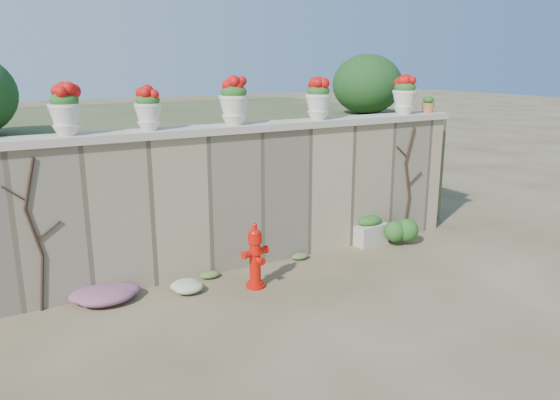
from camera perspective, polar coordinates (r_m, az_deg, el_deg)
ground at (r=6.83m, az=1.67°, el=-11.52°), size 80.00×80.00×0.00m
stone_wall at (r=7.98m, az=-5.08°, el=-0.06°), size 8.00×0.40×2.00m
wall_cap at (r=7.79m, az=-5.25°, el=7.44°), size 8.10×0.52×0.10m
raised_fill at (r=10.90m, az=-12.25°, el=3.58°), size 9.00×6.00×2.00m
back_shrub_right at (r=10.58m, az=9.09°, el=11.86°), size 1.30×1.30×1.10m
vine_left at (r=7.11m, az=-24.21°, el=-3.20°), size 0.60×0.04×1.91m
vine_right at (r=9.60m, az=13.24°, el=2.02°), size 0.60×0.04×1.91m
fire_hydrant at (r=7.33m, az=-2.61°, el=-5.83°), size 0.39×0.28×0.90m
planter_box at (r=9.23m, az=9.32°, el=-3.19°), size 0.61×0.40×0.49m
green_shrub at (r=9.25m, az=12.32°, el=-2.93°), size 0.59×0.53×0.56m
magenta_clump at (r=7.33m, az=-17.97°, el=-9.35°), size 0.90×0.60×0.24m
white_flowers at (r=7.41m, az=-9.49°, el=-8.78°), size 0.52×0.41×0.19m
urn_pot_1 at (r=7.12m, az=-21.54°, el=8.73°), size 0.39×0.39×0.61m
urn_pot_2 at (r=7.35m, az=-13.60°, el=9.25°), size 0.36×0.36×0.56m
urn_pot_3 at (r=7.78m, az=-4.84°, el=10.23°), size 0.42×0.42×0.66m
urn_pot_4 at (r=8.49m, az=4.02°, el=10.46°), size 0.40×0.40×0.62m
urn_pot_5 at (r=9.57m, az=12.89°, el=10.64°), size 0.41×0.41×0.64m
terracotta_pot at (r=9.97m, az=15.22°, el=9.54°), size 0.23×0.23×0.27m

